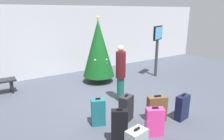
% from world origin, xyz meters
% --- Properties ---
extents(ground_plane, '(16.00, 16.00, 0.00)m').
position_xyz_m(ground_plane, '(0.00, 0.00, 0.00)').
color(ground_plane, '#424754').
extents(back_wall, '(16.00, 0.20, 2.91)m').
position_xyz_m(back_wall, '(0.00, 3.62, 1.45)').
color(back_wall, silver).
rests_on(back_wall, ground_plane).
extents(holiday_tree, '(1.21, 1.21, 2.51)m').
position_xyz_m(holiday_tree, '(0.57, 1.77, 1.32)').
color(holiday_tree, '#4C3319').
rests_on(holiday_tree, ground_plane).
extents(flight_info_kiosk, '(0.72, 0.38, 2.10)m').
position_xyz_m(flight_info_kiosk, '(2.96, 1.10, 1.43)').
color(flight_info_kiosk, '#333338').
rests_on(flight_info_kiosk, ground_plane).
extents(traveller_0, '(0.30, 0.30, 1.72)m').
position_xyz_m(traveller_0, '(0.25, -0.15, 0.92)').
color(traveller_0, '#19594C').
rests_on(traveller_0, ground_plane).
extents(suitcase_0, '(0.52, 0.37, 0.68)m').
position_xyz_m(suitcase_0, '(0.29, -1.67, 0.32)').
color(suitcase_0, brown).
rests_on(suitcase_0, ground_plane).
extents(suitcase_2, '(0.42, 0.37, 0.69)m').
position_xyz_m(suitcase_2, '(-0.34, -1.24, 0.33)').
color(suitcase_2, '#232326').
rests_on(suitcase_2, ground_plane).
extents(suitcase_3, '(0.39, 0.34, 0.70)m').
position_xyz_m(suitcase_3, '(-1.03, -1.04, 0.33)').
color(suitcase_3, '#19606B').
rests_on(suitcase_3, ground_plane).
extents(suitcase_4, '(0.37, 0.32, 0.79)m').
position_xyz_m(suitcase_4, '(-1.03, -1.92, 0.38)').
color(suitcase_4, black).
rests_on(suitcase_4, ground_plane).
extents(suitcase_5, '(0.45, 0.38, 0.68)m').
position_xyz_m(suitcase_5, '(-0.21, -2.10, 0.32)').
color(suitcase_5, '#E5388C').
rests_on(suitcase_5, ground_plane).
extents(suitcase_6, '(0.43, 0.25, 0.69)m').
position_xyz_m(suitcase_6, '(0.89, -1.97, 0.32)').
color(suitcase_6, '#141938').
rests_on(suitcase_6, ground_plane).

